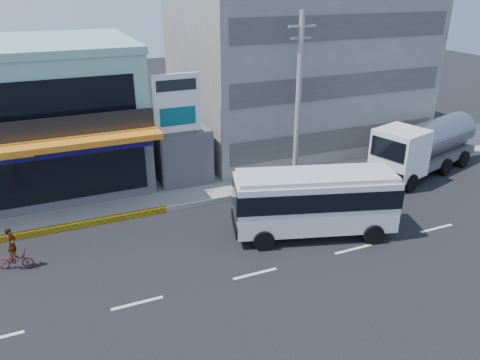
% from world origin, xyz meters
% --- Properties ---
extents(ground, '(120.00, 120.00, 0.00)m').
position_xyz_m(ground, '(0.00, 0.00, 0.00)').
color(ground, black).
rests_on(ground, ground).
extents(sidewalk, '(70.00, 5.00, 0.30)m').
position_xyz_m(sidewalk, '(5.00, 9.50, 0.15)').
color(sidewalk, gray).
rests_on(sidewalk, ground).
extents(shop_building, '(12.40, 11.70, 8.00)m').
position_xyz_m(shop_building, '(-8.00, 13.95, 4.00)').
color(shop_building, '#4E4F54').
rests_on(shop_building, ground).
extents(concrete_building, '(16.00, 12.00, 14.00)m').
position_xyz_m(concrete_building, '(10.00, 15.00, 7.00)').
color(concrete_building, gray).
rests_on(concrete_building, ground).
extents(gap_structure, '(3.00, 6.00, 3.50)m').
position_xyz_m(gap_structure, '(0.00, 12.00, 1.75)').
color(gap_structure, '#4E4F54').
rests_on(gap_structure, ground).
extents(satellite_dish, '(1.50, 1.50, 0.15)m').
position_xyz_m(satellite_dish, '(0.00, 11.00, 3.58)').
color(satellite_dish, slate).
rests_on(satellite_dish, gap_structure).
extents(billboard, '(2.60, 0.18, 6.90)m').
position_xyz_m(billboard, '(-0.50, 9.20, 4.93)').
color(billboard, gray).
rests_on(billboard, ground).
extents(utility_pole_near, '(1.60, 0.30, 10.00)m').
position_xyz_m(utility_pole_near, '(6.00, 7.40, 5.15)').
color(utility_pole_near, '#999993').
rests_on(utility_pole_near, ground).
extents(minibus, '(8.01, 4.53, 3.20)m').
position_xyz_m(minibus, '(4.00, 1.99, 1.91)').
color(minibus, silver).
rests_on(minibus, ground).
extents(sedan, '(4.68, 2.96, 1.49)m').
position_xyz_m(sedan, '(5.06, 2.91, 0.74)').
color(sedan, tan).
rests_on(sedan, ground).
extents(tanker_truck, '(8.92, 4.77, 3.38)m').
position_xyz_m(tanker_truck, '(14.49, 6.12, 1.81)').
color(tanker_truck, white).
rests_on(tanker_truck, ground).
extents(motorcycle_rider, '(1.61, 0.98, 1.95)m').
position_xyz_m(motorcycle_rider, '(-9.28, 4.41, 0.64)').
color(motorcycle_rider, '#5B0D18').
rests_on(motorcycle_rider, ground).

